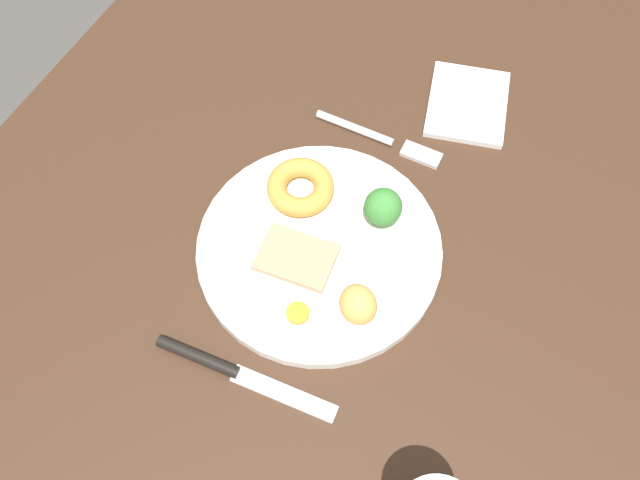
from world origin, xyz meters
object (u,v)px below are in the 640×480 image
Objects in this scene: meat_slice_main at (296,257)px; roast_potato_left at (358,304)px; dinner_plate at (320,248)px; yorkshire_pudding at (300,187)px; carrot_coin_front at (296,312)px; fork at (382,139)px; folded_napkin at (467,104)px; broccoli_floret at (383,207)px; knife at (229,370)px.

roast_potato_left is (2.42, 7.99, 1.45)cm from meat_slice_main.
meat_slice_main reaches higher than dinner_plate.
yorkshire_pudding is 3.13× the size of carrot_coin_front.
roast_potato_left is at bearing 73.15° from meat_slice_main.
meat_slice_main is 8.48cm from roast_potato_left.
roast_potato_left reaches higher than fork.
yorkshire_pudding is 0.66× the size of folded_napkin.
yorkshire_pudding is at bearing -134.93° from dinner_plate.
carrot_coin_front is 0.15× the size of fork.
broccoli_floret is 0.31× the size of fork.
knife is at bearing -1.95° from meat_slice_main.
broccoli_floret reaches higher than meat_slice_main.
meat_slice_main is (2.57, -1.37, 1.10)cm from dinner_plate.
yorkshire_pudding is 9.29cm from broccoli_floret.
carrot_coin_front reaches higher than knife.
fork is (-23.71, -1.52, -1.32)cm from carrot_coin_front.
meat_slice_main is 0.69× the size of folded_napkin.
yorkshire_pudding is 20.52cm from knife.
dinner_plate is at bearing -15.04° from folded_napkin.
carrot_coin_front is 33.32cm from folded_napkin.
carrot_coin_front is at bearing 25.88° from yorkshire_pudding.
dinner_plate is 10.99× the size of carrot_coin_front.
broccoli_floret is 0.43× the size of folded_napkin.
folded_napkin is (-32.87, 5.35, -1.31)cm from carrot_coin_front.
meat_slice_main is 5.95cm from carrot_coin_front.
fork is 1.39× the size of folded_napkin.
roast_potato_left is 0.37× the size of folded_napkin.
roast_potato_left is at bearing -0.20° from folded_napkin.
folded_napkin is at bearing 179.80° from roast_potato_left.
folded_napkin is at bearing 170.75° from carrot_coin_front.
fork is at bearing -36.90° from folded_napkin.
knife is (20.96, -6.22, -3.62)cm from broccoli_floret.
broccoli_floret is (-10.44, -2.21, 0.82)cm from roast_potato_left.
carrot_coin_front is 23.80cm from fork.
dinner_plate is at bearing -127.00° from roast_potato_left.
knife is (31.37, -1.66, 0.06)cm from fork.
roast_potato_left is 0.27× the size of fork.
roast_potato_left is 30.14cm from folded_napkin.
yorkshire_pudding is at bearing -130.53° from roast_potato_left.
broccoli_floret is at bearing -67.11° from fork.
carrot_coin_front is 0.49× the size of broccoli_floret.
meat_slice_main is at bearing -35.77° from broccoli_floret.
dinner_plate is 8.68cm from roast_potato_left.
dinner_plate is 1.66× the size of fork.
fork is 0.82× the size of knife.
broccoli_floret is at bearing 94.69° from yorkshire_pudding.
dinner_plate reaches higher than folded_napkin.
meat_slice_main is at bearing 83.93° from knife.
folded_napkin is (-20.31, 11.44, -2.08)cm from yorkshire_pudding.
knife is at bearing -11.90° from folded_napkin.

